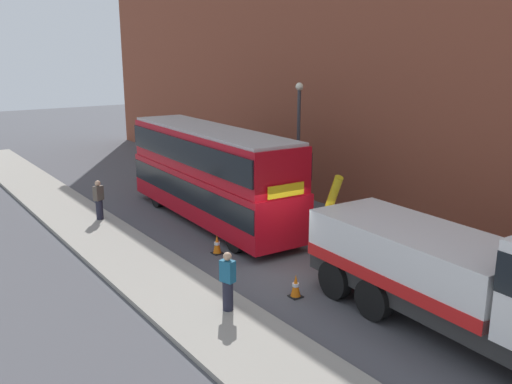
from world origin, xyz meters
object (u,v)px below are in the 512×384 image
recovery_tow_truck (472,277)px  traffic_cone_near_bus (217,245)px  pedestrian_bystander (228,282)px  double_decker_bus (210,171)px  traffic_cone_midway (296,286)px  street_lamp (298,135)px  pedestrian_onlooker (99,200)px

recovery_tow_truck → traffic_cone_near_bus: (-9.01, -1.87, -1.42)m
pedestrian_bystander → traffic_cone_near_bus: bearing=44.9°
double_decker_bus → traffic_cone_midway: (8.06, -1.89, -1.89)m
double_decker_bus → traffic_cone_near_bus: double_decker_bus is taller
recovery_tow_truck → double_decker_bus: size_ratio=0.92×
street_lamp → pedestrian_onlooker: bearing=-111.5°
traffic_cone_near_bus → street_lamp: (-2.87, 6.18, 3.13)m
pedestrian_onlooker → recovery_tow_truck: bearing=-9.0°
recovery_tow_truck → street_lamp: 12.76m
pedestrian_bystander → street_lamp: bearing=23.0°
pedestrian_bystander → double_decker_bus: bearing=44.9°
double_decker_bus → pedestrian_onlooker: (-2.57, -4.03, -1.25)m
recovery_tow_truck → pedestrian_onlooker: 15.70m
traffic_cone_midway → double_decker_bus: bearing=166.8°
pedestrian_onlooker → pedestrian_bystander: size_ratio=1.00×
traffic_cone_near_bus → pedestrian_onlooker: bearing=-160.9°
traffic_cone_near_bus → traffic_cone_midway: size_ratio=1.00×
recovery_tow_truck → traffic_cone_near_bus: size_ratio=14.16×
double_decker_bus → pedestrian_onlooker: 4.93m
traffic_cone_midway → traffic_cone_near_bus: bearing=-179.9°
pedestrian_bystander → traffic_cone_near_bus: (-4.26, 2.26, -0.64)m
recovery_tow_truck → street_lamp: bearing=162.7°
street_lamp → pedestrian_bystander: bearing=-49.8°
pedestrian_bystander → traffic_cone_near_bus: size_ratio=2.38×
recovery_tow_truck → pedestrian_bystander: recovery_tow_truck is taller
pedestrian_onlooker → street_lamp: size_ratio=0.29×
pedestrian_bystander → traffic_cone_near_bus: pedestrian_bystander is taller
pedestrian_onlooker → pedestrian_bystander: same height
pedestrian_onlooker → street_lamp: bearing=44.7°
pedestrian_bystander → traffic_cone_midway: 2.36m
pedestrian_onlooker → pedestrian_bystander: (10.40, -0.13, 0.00)m
recovery_tow_truck → traffic_cone_near_bus: 9.31m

